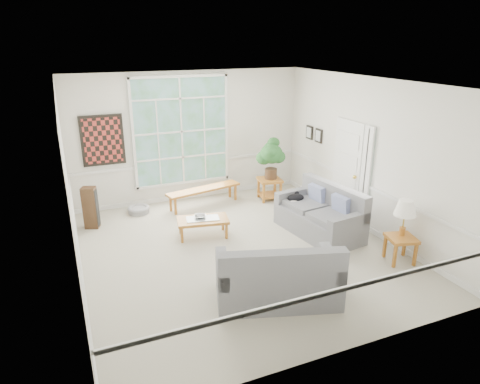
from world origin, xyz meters
The scene contains 24 objects.
floor centered at (0.00, 0.00, -0.01)m, with size 5.50×6.00×0.01m, color #A9A391.
ceiling centered at (0.00, 0.00, 3.00)m, with size 5.50×6.00×0.02m, color white.
wall_back centered at (0.00, 3.00, 1.50)m, with size 5.50×0.02×3.00m, color silver.
wall_front centered at (0.00, -3.00, 1.50)m, with size 5.50×0.02×3.00m, color silver.
wall_left centered at (-2.75, 0.00, 1.50)m, with size 0.02×6.00×3.00m, color silver.
wall_right centered at (2.75, 0.00, 1.50)m, with size 0.02×6.00×3.00m, color silver.
window_back centered at (-0.20, 2.96, 1.65)m, with size 2.30×0.08×2.40m, color white.
entry_door centered at (2.71, 0.60, 1.05)m, with size 0.08×0.90×2.10m, color white.
door_sidelight centered at (2.71, -0.03, 1.15)m, with size 0.08×0.26×1.90m, color white.
wall_art centered at (-1.95, 2.95, 1.60)m, with size 0.90×0.06×1.10m, color maroon.
wall_frame_near centered at (2.71, 1.75, 1.55)m, with size 0.04×0.26×0.32m, color black.
wall_frame_far centered at (2.71, 2.15, 1.55)m, with size 0.04×0.26×0.32m, color black.
loveseat_right centered at (1.73, 0.05, 0.48)m, with size 0.92×1.78×0.96m, color slate.
loveseat_front centered at (-0.08, -1.65, 0.48)m, with size 1.78×0.92×0.96m, color slate.
coffee_table centered at (-0.43, 0.81, 0.18)m, with size 0.98×0.54×0.37m, color #A96521.
pewter_bowl centered at (-0.46, 0.88, 0.40)m, with size 0.27×0.27×0.07m, color #959599.
window_bench centered at (0.10, 2.36, 0.21)m, with size 1.79×0.35×0.42m, color #A96521.
end_table centered at (1.68, 2.13, 0.26)m, with size 0.52×0.52×0.52m, color #A96521.
houseplant centered at (1.71, 2.13, 1.02)m, with size 0.58×0.58×0.99m, color #255A27, non-canonical shape.
side_table centered at (2.40, -1.47, 0.23)m, with size 0.46×0.46×0.47m, color #A96521.
table_lamp centered at (2.45, -1.42, 0.79)m, with size 0.37×0.37×0.64m, color white, non-canonical shape.
pet_bed centered at (-1.38, 2.51, 0.07)m, with size 0.48×0.48×0.14m, color gray.
floor_speaker centered at (-2.40, 2.08, 0.43)m, with size 0.27×0.21×0.87m, color #3E2817.
cat centered at (1.54, 0.66, 0.58)m, with size 0.37×0.26×0.17m, color black.
Camera 1 is at (-2.71, -6.50, 3.67)m, focal length 32.00 mm.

